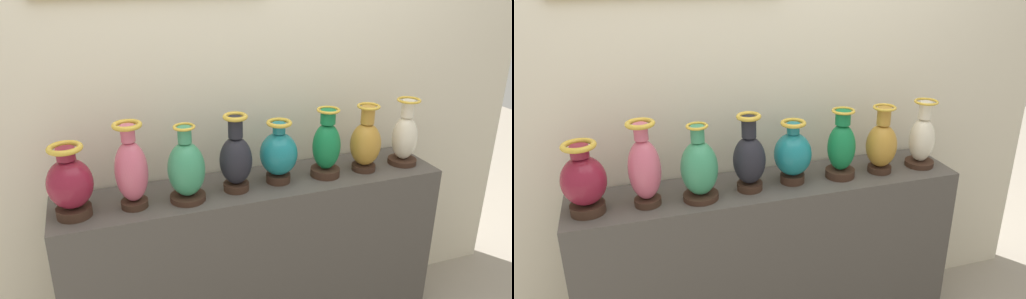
# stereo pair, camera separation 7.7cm
# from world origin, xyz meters

# --- Properties ---
(display_shelf) EXTENTS (1.89, 0.38, 0.91)m
(display_shelf) POSITION_xyz_m (0.00, 0.00, 0.45)
(display_shelf) COLOR #4C4742
(display_shelf) RESTS_ON ground_plane
(back_wall) EXTENTS (3.37, 0.14, 2.95)m
(back_wall) POSITION_xyz_m (-0.01, 0.25, 1.49)
(back_wall) COLOR beige
(back_wall) RESTS_ON ground_plane
(vase_burgundy) EXTENTS (0.19, 0.19, 0.32)m
(vase_burgundy) POSITION_xyz_m (-0.83, -0.04, 1.06)
(vase_burgundy) COLOR #382319
(vase_burgundy) RESTS_ON display_shelf
(vase_rose) EXTENTS (0.14, 0.14, 0.39)m
(vase_rose) POSITION_xyz_m (-0.58, -0.05, 1.08)
(vase_rose) COLOR #382319
(vase_rose) RESTS_ON display_shelf
(vase_jade) EXTENTS (0.17, 0.17, 0.35)m
(vase_jade) POSITION_xyz_m (-0.35, -0.06, 1.05)
(vase_jade) COLOR #382319
(vase_jade) RESTS_ON display_shelf
(vase_onyx) EXTENTS (0.15, 0.15, 0.37)m
(vase_onyx) POSITION_xyz_m (-0.11, -0.04, 1.07)
(vase_onyx) COLOR #382319
(vase_onyx) RESTS_ON display_shelf
(vase_teal) EXTENTS (0.18, 0.18, 0.31)m
(vase_teal) POSITION_xyz_m (0.11, -0.02, 1.05)
(vase_teal) COLOR #382319
(vase_teal) RESTS_ON display_shelf
(vase_emerald) EXTENTS (0.15, 0.15, 0.35)m
(vase_emerald) POSITION_xyz_m (0.35, -0.03, 1.06)
(vase_emerald) COLOR #382319
(vase_emerald) RESTS_ON display_shelf
(vase_ochre) EXTENTS (0.15, 0.15, 0.35)m
(vase_ochre) POSITION_xyz_m (0.57, -0.04, 1.05)
(vase_ochre) COLOR #382319
(vase_ochre) RESTS_ON display_shelf
(vase_ivory) EXTENTS (0.15, 0.15, 0.35)m
(vase_ivory) POSITION_xyz_m (0.81, -0.03, 1.05)
(vase_ivory) COLOR #382319
(vase_ivory) RESTS_ON display_shelf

